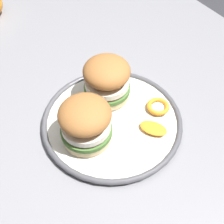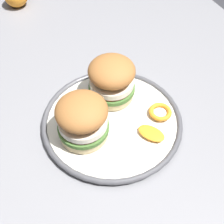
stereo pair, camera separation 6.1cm
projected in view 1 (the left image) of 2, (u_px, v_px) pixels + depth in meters
name	position (u px, v px, depth m)	size (l,w,h in m)	color
ground_plane	(108.00, 219.00, 1.29)	(8.00, 8.00, 0.00)	#333338
dining_table	(105.00, 129.00, 0.78)	(1.18, 0.99, 0.75)	gray
dinner_plate	(112.00, 121.00, 0.66)	(0.31, 0.31, 0.02)	silver
sandwich_half_left	(86.00, 122.00, 0.58)	(0.14, 0.14, 0.10)	beige
sandwich_half_right	(107.00, 79.00, 0.66)	(0.15, 0.15, 0.10)	beige
orange_peel_curled	(158.00, 107.00, 0.67)	(0.05, 0.05, 0.01)	orange
orange_peel_strip_long	(153.00, 128.00, 0.63)	(0.07, 0.06, 0.01)	orange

